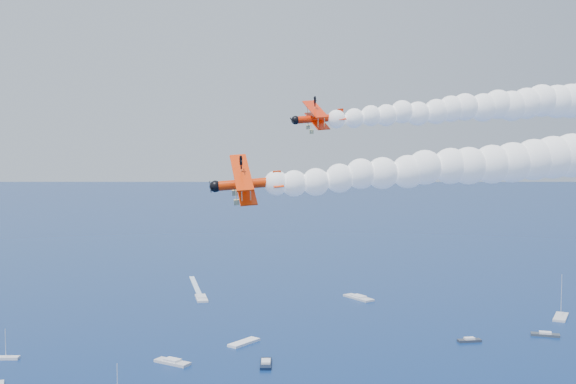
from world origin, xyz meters
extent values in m
cube|color=silver|center=(-10.99, 173.60, 0.35)|extent=(4.70, 12.19, 0.70)
cube|color=silver|center=(-19.72, 99.86, 0.35)|extent=(9.62, 8.63, 0.70)
cube|color=white|center=(-0.23, 115.13, 0.35)|extent=(9.71, 9.64, 0.70)
cube|color=#333A44|center=(87.52, 110.78, 0.35)|extent=(8.39, 5.76, 0.70)
cube|color=silver|center=(102.95, 129.83, 0.35)|extent=(9.81, 11.88, 0.70)
cube|color=silver|center=(45.25, 166.29, 0.35)|extent=(9.43, 13.30, 0.70)
cube|color=silver|center=(-62.78, 109.65, 0.35)|extent=(6.96, 2.94, 0.70)
cube|color=black|center=(3.82, 95.38, 0.35)|extent=(4.00, 9.19, 0.70)
cube|color=#2C313B|center=(63.19, 108.13, 0.35)|extent=(6.74, 2.24, 0.70)
cube|color=white|center=(-12.84, 198.51, 0.03)|extent=(4.82, 38.04, 0.04)
camera|label=1|loc=(-15.24, -79.85, 56.59)|focal=44.23mm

